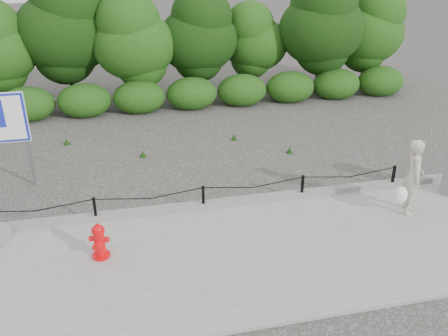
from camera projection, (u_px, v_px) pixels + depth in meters
ground at (204, 211)px, 11.41m from camera, size 90.00×90.00×0.00m
sidewalk at (221, 259)px, 9.64m from camera, size 14.00×4.00×0.08m
curb at (203, 205)px, 11.39m from camera, size 14.00×0.22×0.14m
chain_barrier at (203, 194)px, 11.21m from camera, size 10.06×0.06×0.60m
treeline at (164, 34)px, 18.15m from camera, size 20.43×3.92×4.97m
fire_hydrant at (99, 241)px, 9.48m from camera, size 0.46×0.46×0.78m
pedestrian at (412, 178)px, 10.86m from camera, size 0.85×0.78×1.82m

